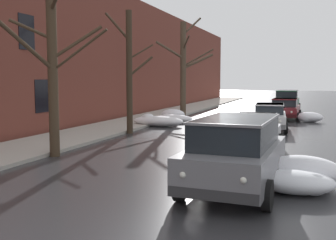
{
  "coord_description": "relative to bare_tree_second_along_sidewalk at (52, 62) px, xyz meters",
  "views": [
    {
      "loc": [
        4.1,
        -1.6,
        2.77
      ],
      "look_at": [
        -0.42,
        11.64,
        1.37
      ],
      "focal_mm": 44.09,
      "sensor_mm": 36.0,
      "label": 1
    }
  ],
  "objects": [
    {
      "name": "bare_tree_mid_block",
      "position": [
        -0.08,
        6.67,
        -0.09
      ],
      "size": [
        2.75,
        1.27,
        6.26
      ],
      "color": "#382B1E",
      "rests_on": "ground"
    },
    {
      "name": "bare_tree_second_along_sidewalk",
      "position": [
        0.0,
        0.0,
        0.0
      ],
      "size": [
        3.24,
        2.85,
        6.33
      ],
      "color": "#423323",
      "rests_on": "ground"
    },
    {
      "name": "bare_tree_far_down_block",
      "position": [
        0.02,
        15.98,
        0.26
      ],
      "size": [
        3.6,
        3.54,
        7.15
      ],
      "color": "#4C3D2D",
      "rests_on": "ground"
    },
    {
      "name": "snow_bank_mid_block_left",
      "position": [
        -0.19,
        13.79,
        -3.0
      ],
      "size": [
        1.64,
        1.13,
        0.75
      ],
      "color": "white",
      "rests_on": "ground"
    },
    {
      "name": "snow_bank_far_right_pile",
      "position": [
        8.45,
        -1.37,
        -2.96
      ],
      "size": [
        2.03,
        1.02,
        0.8
      ],
      "color": "white",
      "rests_on": "ground"
    },
    {
      "name": "sedan_white_parked_kerbside_mid",
      "position": [
        6.53,
        10.38,
        -2.6
      ],
      "size": [
        2.09,
        4.36,
        1.42
      ],
      "color": "silver",
      "rests_on": "ground"
    },
    {
      "name": "suv_grey_approaching_near_lane",
      "position": [
        6.85,
        -2.4,
        -2.36
      ],
      "size": [
        2.29,
        4.45,
        1.82
      ],
      "color": "slate",
      "rests_on": "ground"
    },
    {
      "name": "sedan_maroon_parked_far_down_block",
      "position": [
        6.99,
        16.77,
        -2.6
      ],
      "size": [
        2.1,
        4.36,
        1.42
      ],
      "color": "maroon",
      "rests_on": "ground"
    },
    {
      "name": "sedan_silver_parked_kerbside_close",
      "position": [
        6.56,
        3.21,
        -2.6
      ],
      "size": [
        1.99,
        4.29,
        1.42
      ],
      "color": "#B7B7BC",
      "rests_on": "ground"
    },
    {
      "name": "snow_bank_near_corner_right",
      "position": [
        8.32,
        -2.19,
        -3.07
      ],
      "size": [
        1.89,
        1.16,
        0.56
      ],
      "color": "white",
      "rests_on": "ground"
    },
    {
      "name": "snow_bank_near_corner_left",
      "position": [
        0.04,
        10.04,
        -3.03
      ],
      "size": [
        3.07,
        1.16,
        0.73
      ],
      "color": "white",
      "rests_on": "ground"
    },
    {
      "name": "left_sidewalk_slab",
      "position": [
        -1.9,
        7.19,
        -3.28
      ],
      "size": [
        3.37,
        80.0,
        0.13
      ],
      "primitive_type": "cube",
      "color": "#A8A399",
      "rests_on": "ground"
    },
    {
      "name": "brick_townhouse_facade",
      "position": [
        -4.08,
        7.18,
        0.99
      ],
      "size": [
        0.63,
        80.0,
        8.68
      ],
      "color": "brown",
      "rests_on": "ground"
    },
    {
      "name": "suv_green_queued_behind_truck",
      "position": [
        6.8,
        23.3,
        -2.36
      ],
      "size": [
        2.12,
        4.36,
        1.82
      ],
      "color": "#1E5633",
      "rests_on": "ground"
    },
    {
      "name": "snow_bank_along_left_kerb",
      "position": [
        8.56,
        15.32,
        -3.04
      ],
      "size": [
        1.68,
        1.04,
        0.64
      ],
      "color": "white",
      "rests_on": "ground"
    },
    {
      "name": "snow_bank_along_right_kerb",
      "position": [
        0.41,
        12.2,
        -3.08
      ],
      "size": [
        2.43,
        1.03,
        0.55
      ],
      "color": "white",
      "rests_on": "ground"
    }
  ]
}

